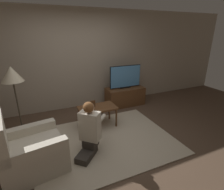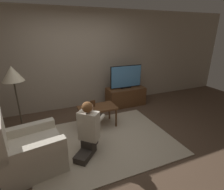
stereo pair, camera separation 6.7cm
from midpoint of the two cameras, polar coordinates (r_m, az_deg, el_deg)
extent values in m
plane|color=brown|center=(3.55, -1.84, -14.77)|extent=(10.00, 10.00, 0.00)
cube|color=tan|center=(4.82, -10.43, 11.09)|extent=(10.00, 0.06, 2.60)
cube|color=#BCAD93|center=(3.55, -1.84, -14.67)|extent=(2.60, 2.00, 0.02)
cube|color=brown|center=(5.07, 4.84, -0.45)|extent=(1.08, 0.50, 0.51)
cube|color=black|center=(4.97, 4.93, 2.54)|extent=(0.31, 0.08, 0.04)
cube|color=black|center=(4.90, 4.99, 6.05)|extent=(0.93, 0.03, 0.61)
cube|color=#4C8CC6|center=(4.89, 5.04, 6.02)|extent=(0.90, 0.04, 0.58)
cube|color=brown|center=(3.85, -4.35, -4.19)|extent=(0.82, 0.48, 0.04)
cylinder|color=brown|center=(3.70, -8.74, -9.54)|extent=(0.04, 0.04, 0.43)
cylinder|color=brown|center=(3.91, 1.84, -7.57)|extent=(0.04, 0.04, 0.43)
cylinder|color=brown|center=(4.04, -10.16, -6.93)|extent=(0.04, 0.04, 0.43)
cylinder|color=brown|center=(4.23, -0.39, -5.28)|extent=(0.04, 0.04, 0.43)
cylinder|color=#4C4233|center=(4.27, -26.50, -10.39)|extent=(0.28, 0.28, 0.03)
cylinder|color=#4C4233|center=(3.99, -28.02, -1.79)|extent=(0.03, 0.03, 1.34)
cone|color=beige|center=(3.84, -29.40, 6.10)|extent=(0.41, 0.41, 0.30)
cube|color=beige|center=(3.09, -23.91, -17.53)|extent=(1.00, 0.91, 0.46)
cube|color=beige|center=(2.79, -22.98, -20.07)|extent=(0.90, 0.28, 0.60)
cube|color=beige|center=(3.32, -25.01, -13.45)|extent=(0.90, 0.28, 0.60)
cube|color=#332D28|center=(3.16, -8.06, -18.50)|extent=(0.46, 0.47, 0.11)
cube|color=#332D28|center=(3.20, -6.69, -15.01)|extent=(0.32, 0.33, 0.14)
cube|color=beige|center=(3.03, -6.94, -9.96)|extent=(0.38, 0.38, 0.51)
sphere|color=#DBAD8E|center=(2.87, -7.23, -4.01)|extent=(0.18, 0.18, 0.18)
sphere|color=brown|center=(2.85, -7.43, -3.92)|extent=(0.18, 0.18, 0.18)
cube|color=black|center=(3.31, -4.05, -6.60)|extent=(0.12, 0.12, 0.04)
cylinder|color=beige|center=(3.17, -3.25, -7.81)|extent=(0.26, 0.27, 0.07)
cylinder|color=beige|center=(3.25, -6.58, -7.19)|extent=(0.26, 0.27, 0.07)
cube|color=brown|center=(3.84, -5.79, -2.80)|extent=(0.11, 0.01, 0.15)
camera|label=1|loc=(0.03, -89.51, 0.18)|focal=28.00mm
camera|label=2|loc=(0.03, 90.49, -0.18)|focal=28.00mm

